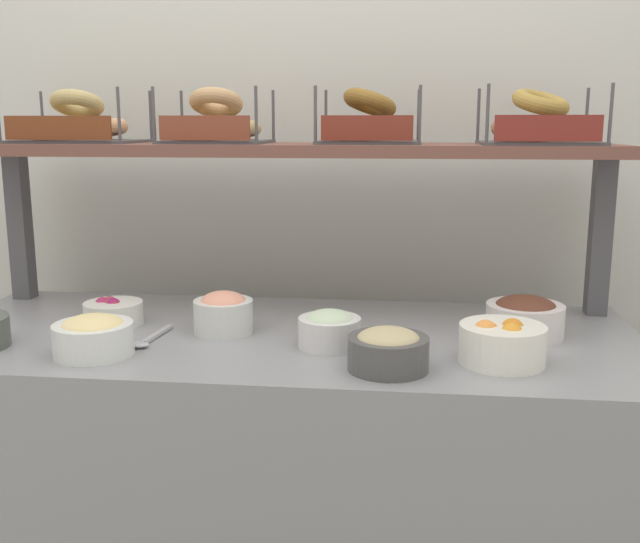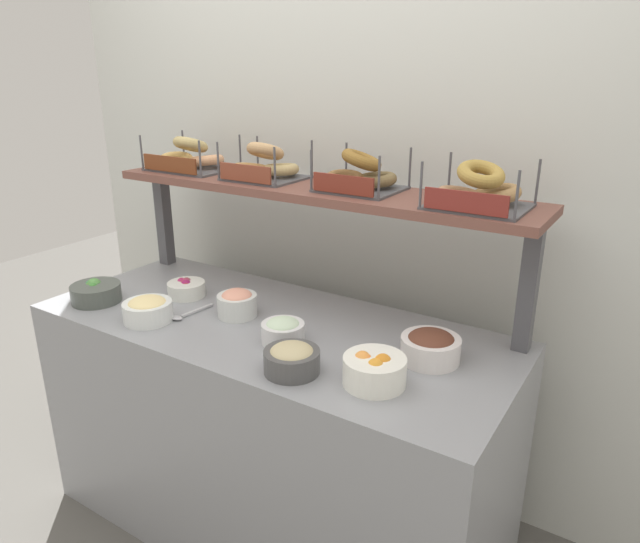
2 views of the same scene
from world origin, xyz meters
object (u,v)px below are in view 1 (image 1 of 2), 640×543
(bagel_basket_sesame, at_px, (216,124))
(bowl_egg_salad, at_px, (93,335))
(bowl_beet_salad, at_px, (113,312))
(serving_spoon_near_plate, at_px, (148,340))
(bagel_basket_everything, at_px, (539,125))
(bowl_scallion_spread, at_px, (329,329))
(bowl_fruit_salad, at_px, (502,343))
(bowl_chocolate_spread, at_px, (525,316))
(bowl_lox_spread, at_px, (223,312))
(bagel_basket_cinnamon_raisin, at_px, (369,124))
(bowl_hummus, at_px, (388,349))
(bagel_basket_plain, at_px, (77,125))

(bagel_basket_sesame, bearing_deg, bowl_egg_salad, -107.32)
(bowl_beet_salad, xyz_separation_m, bagel_basket_sesame, (0.20, 0.25, 0.45))
(serving_spoon_near_plate, xyz_separation_m, bagel_basket_everything, (0.88, 0.36, 0.47))
(bowl_scallion_spread, relative_size, bowl_fruit_salad, 0.78)
(bowl_beet_salad, bearing_deg, bowl_scallion_spread, -12.45)
(bowl_chocolate_spread, xyz_separation_m, bagel_basket_everything, (0.04, 0.20, 0.43))
(bowl_fruit_salad, bearing_deg, bowl_lox_spread, 166.06)
(bowl_egg_salad, height_order, bagel_basket_everything, bagel_basket_everything)
(bowl_beet_salad, bearing_deg, bowl_chocolate_spread, 1.17)
(bowl_beet_salad, height_order, bagel_basket_cinnamon_raisin, bagel_basket_cinnamon_raisin)
(bowl_fruit_salad, distance_m, bowl_hummus, 0.24)
(bowl_scallion_spread, distance_m, bowl_lox_spread, 0.27)
(bowl_egg_salad, bearing_deg, bowl_chocolate_spread, 15.42)
(bowl_scallion_spread, height_order, bowl_chocolate_spread, bowl_chocolate_spread)
(bowl_lox_spread, bearing_deg, bowl_hummus, -29.47)
(bowl_beet_salad, distance_m, bagel_basket_everything, 1.13)
(bowl_hummus, height_order, bagel_basket_sesame, bagel_basket_sesame)
(bowl_egg_salad, distance_m, bagel_basket_cinnamon_raisin, 0.86)
(bowl_chocolate_spread, bearing_deg, bowl_beet_salad, -178.83)
(bagel_basket_cinnamon_raisin, bearing_deg, bowl_hummus, -82.05)
(bagel_basket_everything, bearing_deg, bowl_egg_salad, -154.87)
(bowl_beet_salad, distance_m, bagel_basket_sesame, 0.55)
(bowl_hummus, height_order, bowl_chocolate_spread, bowl_chocolate_spread)
(bowl_scallion_spread, bearing_deg, serving_spoon_near_plate, -177.12)
(bowl_scallion_spread, xyz_separation_m, bagel_basket_everything, (0.48, 0.34, 0.44))
(serving_spoon_near_plate, height_order, bagel_basket_sesame, bagel_basket_sesame)
(bagel_basket_everything, bearing_deg, bowl_scallion_spread, -144.70)
(bowl_lox_spread, xyz_separation_m, bagel_basket_plain, (-0.46, 0.28, 0.43))
(bowl_fruit_salad, relative_size, bowl_egg_salad, 1.05)
(serving_spoon_near_plate, distance_m, bagel_basket_cinnamon_raisin, 0.77)
(bowl_chocolate_spread, height_order, bowl_lox_spread, bowl_lox_spread)
(bagel_basket_plain, bearing_deg, bowl_egg_salad, -64.60)
(bowl_hummus, distance_m, bagel_basket_plain, 1.08)
(bagel_basket_plain, bearing_deg, bowl_chocolate_spread, -11.06)
(bagel_basket_sesame, bearing_deg, serving_spoon_near_plate, -99.94)
(bowl_scallion_spread, distance_m, bagel_basket_sesame, 0.66)
(bowl_chocolate_spread, height_order, serving_spoon_near_plate, bowl_chocolate_spread)
(bagel_basket_everything, bearing_deg, bowl_hummus, -126.02)
(bagel_basket_sesame, xyz_separation_m, bagel_basket_cinnamon_raisin, (0.40, 0.01, 0.00))
(bagel_basket_sesame, distance_m, bagel_basket_everything, 0.82)
(bowl_fruit_salad, distance_m, bagel_basket_cinnamon_raisin, 0.69)
(bowl_hummus, distance_m, bagel_basket_sesame, 0.82)
(bagel_basket_everything, bearing_deg, bagel_basket_plain, 178.64)
(bowl_egg_salad, bearing_deg, bowl_scallion_spread, 13.29)
(bowl_egg_salad, relative_size, bowl_chocolate_spread, 0.94)
(bowl_hummus, relative_size, bowl_egg_salad, 0.97)
(bagel_basket_sesame, relative_size, bagel_basket_cinnamon_raisin, 0.99)
(bowl_lox_spread, bearing_deg, bowl_beet_salad, 172.61)
(bagel_basket_plain, height_order, bagel_basket_everything, bagel_basket_plain)
(bowl_chocolate_spread, height_order, bagel_basket_sesame, bagel_basket_sesame)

